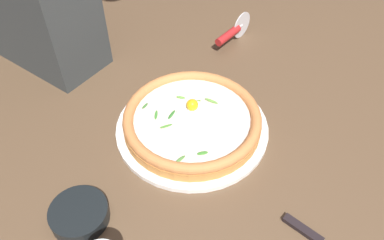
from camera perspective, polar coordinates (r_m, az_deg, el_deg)
The scene contains 5 objects.
ground_plane at distance 0.88m, azimuth 1.65°, elevation -2.95°, with size 2.40×2.40×0.03m, color brown.
pizza_plate at distance 0.88m, azimuth -0.00°, elevation -1.18°, with size 0.34×0.34×0.01m, color white.
pizza at distance 0.86m, azimuth -0.00°, elevation 0.04°, with size 0.31×0.31×0.05m.
side_bowl at distance 0.77m, azimuth -16.23°, elevation -13.15°, with size 0.11×0.11×0.03m, color black.
pizza_cutter at distance 1.12m, azimuth 5.94°, elevation 12.72°, with size 0.03×0.15×0.08m.
Camera 1 is at (0.32, -0.48, 0.65)m, focal length 36.29 mm.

